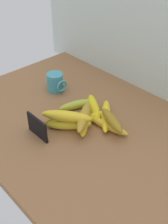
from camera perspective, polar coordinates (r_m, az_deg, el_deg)
name	(u,v)px	position (r cm, az deg, el deg)	size (l,w,h in cm)	color
counter_top	(80,125)	(110.85, -0.86, -2.72)	(110.00, 76.00, 3.00)	#8D5F3A
back_wall	(150,19)	(121.31, 13.43, 18.02)	(130.00, 2.00, 70.00)	silver
chalkboard_sign	(38,128)	(102.59, -9.51, -3.22)	(11.00, 1.80, 8.40)	black
coffee_mug	(56,82)	(128.01, -5.84, 6.09)	(9.03, 7.53, 8.33)	teal
banana_0	(106,116)	(110.62, 4.51, -0.72)	(20.64, 3.74, 3.74)	yellow
banana_1	(94,107)	(114.78, 2.07, 0.99)	(18.29, 3.92, 3.92)	yellow
banana_2	(77,105)	(116.52, -1.49, 1.50)	(15.57, 3.54, 3.54)	#A7B935
banana_3	(84,123)	(106.70, -0.03, -2.36)	(15.15, 3.26, 3.26)	yellow
banana_4	(64,120)	(108.05, -4.04, -1.63)	(16.05, 4.04, 4.04)	#B58A26
banana_5	(76,118)	(109.15, -1.72, -1.20)	(19.93, 3.72, 3.72)	yellow
banana_6	(90,118)	(109.22, 1.31, -1.25)	(16.15, 3.46, 3.46)	yellow
banana_7	(108,126)	(105.95, 5.03, -2.87)	(16.95, 3.24, 3.24)	gold
banana_8	(70,125)	(105.51, -2.90, -2.58)	(16.95, 4.29, 4.29)	yellow
banana_9	(84,117)	(104.11, 0.03, -0.97)	(18.54, 3.98, 3.98)	#B58826
banana_10	(66,116)	(102.84, -3.68, -0.80)	(19.08, 4.21, 4.21)	yellow
banana_11	(112,120)	(103.27, 5.74, -1.67)	(15.34, 3.67, 3.67)	olive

